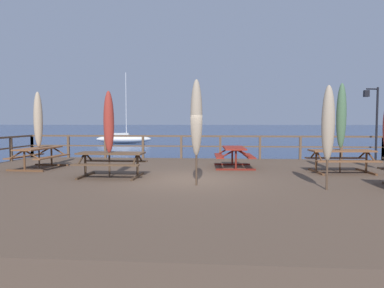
{
  "coord_description": "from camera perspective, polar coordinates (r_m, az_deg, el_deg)",
  "views": [
    {
      "loc": [
        0.89,
        -10.3,
        2.31
      ],
      "look_at": [
        0.0,
        0.93,
        1.61
      ],
      "focal_mm": 32.91,
      "sensor_mm": 36.0,
      "label": 1
    }
  ],
  "objects": [
    {
      "name": "picnic_table_mid_right",
      "position": [
        14.11,
        -23.58,
        -1.37
      ],
      "size": [
        1.57,
        2.15,
        0.78
      ],
      "color": "brown",
      "rests_on": "wooden_deck"
    },
    {
      "name": "picnic_table_back_left",
      "position": [
        12.88,
        23.05,
        -1.8
      ],
      "size": [
        2.14,
        1.54,
        0.78
      ],
      "color": "brown",
      "rests_on": "wooden_deck"
    },
    {
      "name": "patio_umbrella_tall_back_left",
      "position": [
        9.4,
        0.72,
        4.2
      ],
      "size": [
        0.32,
        0.32,
        2.84
      ],
      "color": "#4C3828",
      "rests_on": "wooden_deck"
    },
    {
      "name": "patio_umbrella_tall_front",
      "position": [
        9.4,
        21.19,
        3.11
      ],
      "size": [
        0.32,
        0.32,
        2.62
      ],
      "color": "#4C3828",
      "rests_on": "wooden_deck"
    },
    {
      "name": "lamp_post_hooked",
      "position": [
        17.05,
        27.28,
        4.54
      ],
      "size": [
        0.67,
        0.3,
        3.2
      ],
      "color": "black",
      "rests_on": "wooden_deck"
    },
    {
      "name": "wooden_deck",
      "position": [
        10.53,
        -0.4,
        -7.42
      ],
      "size": [
        16.69,
        12.37,
        0.61
      ],
      "primitive_type": "cube",
      "color": "brown",
      "rests_on": "ground"
    },
    {
      "name": "ground_plane",
      "position": [
        10.59,
        -0.4,
        -9.04
      ],
      "size": [
        600.0,
        600.0,
        0.0
      ],
      "primitive_type": "plane",
      "color": "navy"
    },
    {
      "name": "sailboat_distant",
      "position": [
        39.47,
        -11.03,
        0.87
      ],
      "size": [
        6.15,
        2.36,
        7.72
      ],
      "color": "white",
      "rests_on": "ground"
    },
    {
      "name": "patio_umbrella_tall_mid_right",
      "position": [
        14.07,
        -23.66,
        3.61
      ],
      "size": [
        0.32,
        0.32,
        2.81
      ],
      "color": "#4C3828",
      "rests_on": "wooden_deck"
    },
    {
      "name": "patio_umbrella_tall_mid_left",
      "position": [
        11.12,
        -13.33,
        3.42
      ],
      "size": [
        0.32,
        0.32,
        2.66
      ],
      "color": "#4C3828",
      "rests_on": "wooden_deck"
    },
    {
      "name": "picnic_table_front_right",
      "position": [
        13.24,
        6.82,
        -1.42
      ],
      "size": [
        1.49,
        1.95,
        0.78
      ],
      "color": "maroon",
      "rests_on": "wooden_deck"
    },
    {
      "name": "picnic_table_front_left",
      "position": [
        11.2,
        -12.97,
        -2.37
      ],
      "size": [
        2.04,
        1.43,
        0.78
      ],
      "color": "brown",
      "rests_on": "wooden_deck"
    },
    {
      "name": "patio_umbrella_short_mid",
      "position": [
        12.74,
        23.04,
        4.19
      ],
      "size": [
        0.32,
        0.32,
        2.99
      ],
      "color": "#4C3828",
      "rests_on": "wooden_deck"
    },
    {
      "name": "railing_waterside_far",
      "position": [
        16.39,
        1.42,
        0.23
      ],
      "size": [
        16.49,
        0.1,
        1.09
      ],
      "color": "brown",
      "rests_on": "wooden_deck"
    }
  ]
}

